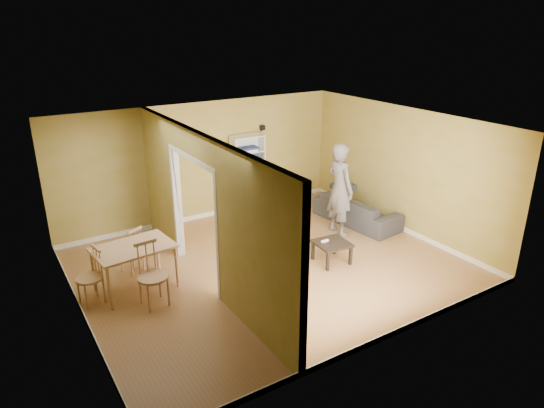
# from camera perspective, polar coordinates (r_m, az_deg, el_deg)

# --- Properties ---
(room_shell) EXTENTS (6.50, 6.50, 6.50)m
(room_shell) POSITION_cam_1_polar(r_m,az_deg,el_deg) (8.41, -0.43, 0.60)
(room_shell) COLOR #9B7547
(room_shell) RESTS_ON ground
(partition) EXTENTS (0.22, 5.50, 2.60)m
(partition) POSITION_cam_1_polar(r_m,az_deg,el_deg) (7.89, -7.87, -1.01)
(partition) COLOR tan
(partition) RESTS_ON ground
(wall_speaker) EXTENTS (0.10, 0.10, 0.10)m
(wall_speaker) POSITION_cam_1_polar(r_m,az_deg,el_deg) (11.21, -1.14, 8.98)
(wall_speaker) COLOR black
(wall_speaker) RESTS_ON room_shell
(sofa) EXTENTS (2.10, 1.08, 0.77)m
(sofa) POSITION_cam_1_polar(r_m,az_deg,el_deg) (10.78, 9.95, -0.26)
(sofa) COLOR black
(sofa) RESTS_ON ground
(person) EXTENTS (0.85, 0.67, 2.28)m
(person) POSITION_cam_1_polar(r_m,az_deg,el_deg) (9.93, 8.05, 2.65)
(person) COLOR slate
(person) RESTS_ON ground
(bookshelf) EXTENTS (0.76, 0.33, 1.80)m
(bookshelf) POSITION_cam_1_polar(r_m,az_deg,el_deg) (11.15, -2.99, 3.57)
(bookshelf) COLOR white
(bookshelf) RESTS_ON ground
(paper_box_navy_a) EXTENTS (0.44, 0.29, 0.23)m
(paper_box_navy_a) POSITION_cam_1_polar(r_m,az_deg,el_deg) (11.23, -2.91, 1.54)
(paper_box_navy_a) COLOR navy
(paper_box_navy_a) RESTS_ON bookshelf
(paper_box_teal) EXTENTS (0.46, 0.30, 0.24)m
(paper_box_teal) POSITION_cam_1_polar(r_m,az_deg,el_deg) (11.09, -3.22, 3.21)
(paper_box_teal) COLOR #0F8872
(paper_box_teal) RESTS_ON bookshelf
(paper_box_navy_b) EXTENTS (0.45, 0.29, 0.23)m
(paper_box_navy_b) POSITION_cam_1_polar(r_m,az_deg,el_deg) (11.04, -2.75, 5.03)
(paper_box_navy_b) COLOR navy
(paper_box_navy_b) RESTS_ON bookshelf
(paper_box_navy_c) EXTENTS (0.43, 0.28, 0.22)m
(paper_box_navy_c) POSITION_cam_1_polar(r_m,az_deg,el_deg) (10.98, -2.80, 6.09)
(paper_box_navy_c) COLOR navy
(paper_box_navy_c) RESTS_ON bookshelf
(coffee_table) EXTENTS (0.60, 0.60, 0.40)m
(coffee_table) POSITION_cam_1_polar(r_m,az_deg,el_deg) (8.98, 7.06, -4.85)
(coffee_table) COLOR #34281F
(coffee_table) RESTS_ON ground
(game_controller) EXTENTS (0.16, 0.04, 0.03)m
(game_controller) POSITION_cam_1_polar(r_m,az_deg,el_deg) (8.96, 6.23, -4.34)
(game_controller) COLOR white
(game_controller) RESTS_ON coffee_table
(dining_table) EXTENTS (1.24, 0.83, 0.78)m
(dining_table) POSITION_cam_1_polar(r_m,az_deg,el_deg) (8.22, -16.00, -5.33)
(dining_table) COLOR #D4AD89
(dining_table) RESTS_ON ground
(chair_left) EXTENTS (0.49, 0.49, 0.92)m
(chair_left) POSITION_cam_1_polar(r_m,az_deg,el_deg) (8.16, -20.70, -7.99)
(chair_left) COLOR tan
(chair_left) RESTS_ON ground
(chair_near) EXTENTS (0.51, 0.51, 1.04)m
(chair_near) POSITION_cam_1_polar(r_m,az_deg,el_deg) (7.78, -13.85, -8.15)
(chair_near) COLOR #CCB185
(chair_near) RESTS_ON ground
(chair_far) EXTENTS (0.53, 0.53, 0.87)m
(chair_far) POSITION_cam_1_polar(r_m,az_deg,el_deg) (8.91, -16.25, -5.13)
(chair_far) COLOR tan
(chair_far) RESTS_ON ground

